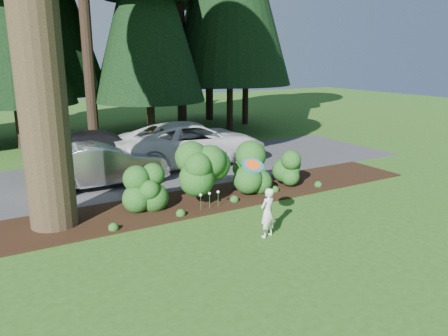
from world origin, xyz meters
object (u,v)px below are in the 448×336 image
object	(u,v)px
car_dark_suv	(102,149)
car_silver_wagon	(101,165)
child	(267,213)
frisbee	(253,165)
car_white_suv	(192,143)

from	to	relation	value
car_dark_suv	car_silver_wagon	bearing A→B (deg)	164.51
car_silver_wagon	child	world-z (taller)	car_silver_wagon
frisbee	child	bearing A→B (deg)	9.51
car_silver_wagon	car_white_suv	xyz separation A→B (m)	(4.28, 1.32, 0.14)
car_silver_wagon	car_dark_suv	distance (m)	2.72
car_white_suv	car_dark_suv	size ratio (longest dim) A/B	1.22
car_dark_suv	child	size ratio (longest dim) A/B	4.08
frisbee	car_dark_suv	bearing A→B (deg)	97.00
car_silver_wagon	car_dark_suv	bearing A→B (deg)	-16.88
car_white_suv	child	bearing A→B (deg)	168.94
car_white_suv	car_dark_suv	xyz separation A→B (m)	(-3.50, 1.28, -0.13)
car_silver_wagon	frisbee	size ratio (longest dim) A/B	8.16
car_white_suv	child	world-z (taller)	car_white_suv
car_white_suv	car_dark_suv	world-z (taller)	car_white_suv
car_white_suv	car_dark_suv	distance (m)	3.73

